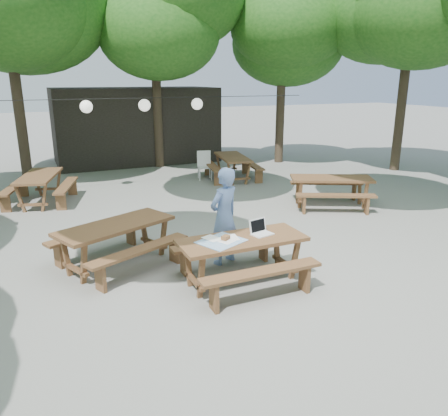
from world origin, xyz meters
name	(u,v)px	position (x,y,z in m)	size (l,w,h in m)	color
ground	(243,258)	(0.00, 0.00, 0.00)	(80.00, 80.00, 0.00)	slate
pavilion	(135,125)	(0.50, 10.50, 1.40)	(6.00, 3.00, 2.80)	black
main_picnic_table	(242,260)	(-0.44, -0.85, 0.39)	(2.00, 1.58, 0.75)	brown
picnic_table_nw	(117,244)	(-2.13, 0.64, 0.39)	(2.37, 2.21, 0.75)	brown
picnic_table_ne	(331,191)	(3.53, 2.14, 0.39)	(2.41, 2.26, 0.75)	brown
picnic_table_far_w	(40,189)	(-3.20, 5.43, 0.39)	(2.03, 2.26, 0.75)	brown
picnic_table_far_e	(233,167)	(2.57, 5.96, 0.39)	(1.90, 2.16, 0.75)	brown
woman	(224,216)	(-0.38, -0.01, 0.85)	(0.62, 0.41, 1.71)	#7696D7
plastic_chair	(205,171)	(1.74, 6.31, 0.26)	(0.53, 0.53, 0.90)	silver
laptop	(260,230)	(-0.09, -0.79, 0.81)	(0.38, 0.33, 0.24)	white
tabletop_clutter	(222,240)	(-0.78, -0.84, 0.76)	(0.82, 0.76, 0.08)	#367AB8
paper_lanterns	(145,105)	(-0.19, 6.00, 2.40)	(9.00, 0.34, 0.38)	black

